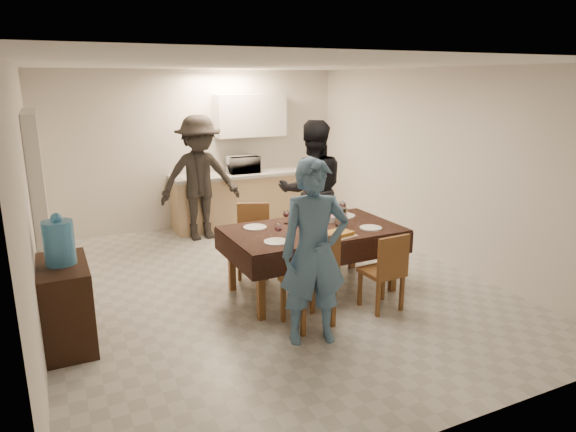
% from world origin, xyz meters
% --- Properties ---
extents(floor, '(5.00, 6.00, 0.02)m').
position_xyz_m(floor, '(0.00, 0.00, 0.00)').
color(floor, '#B2B2AD').
rests_on(floor, ground).
extents(ceiling, '(5.00, 6.00, 0.02)m').
position_xyz_m(ceiling, '(0.00, 0.00, 2.60)').
color(ceiling, white).
rests_on(ceiling, wall_back).
extents(wall_back, '(5.00, 0.02, 2.60)m').
position_xyz_m(wall_back, '(0.00, 3.00, 1.30)').
color(wall_back, silver).
rests_on(wall_back, floor).
extents(wall_front, '(5.00, 0.02, 2.60)m').
position_xyz_m(wall_front, '(0.00, -3.00, 1.30)').
color(wall_front, silver).
rests_on(wall_front, floor).
extents(wall_left, '(0.02, 6.00, 2.60)m').
position_xyz_m(wall_left, '(-2.50, 0.00, 1.30)').
color(wall_left, silver).
rests_on(wall_left, floor).
extents(wall_right, '(0.02, 6.00, 2.60)m').
position_xyz_m(wall_right, '(2.50, 0.00, 1.30)').
color(wall_right, silver).
rests_on(wall_right, floor).
extents(stub_partition, '(0.15, 1.40, 2.10)m').
position_xyz_m(stub_partition, '(-2.42, 1.20, 1.05)').
color(stub_partition, silver).
rests_on(stub_partition, floor).
extents(kitchen_base_cabinet, '(2.20, 0.60, 0.86)m').
position_xyz_m(kitchen_base_cabinet, '(0.60, 2.68, 0.43)').
color(kitchen_base_cabinet, tan).
rests_on(kitchen_base_cabinet, floor).
extents(kitchen_worktop, '(2.24, 0.64, 0.05)m').
position_xyz_m(kitchen_worktop, '(0.60, 2.68, 0.89)').
color(kitchen_worktop, '#AFAFAB').
rests_on(kitchen_worktop, kitchen_base_cabinet).
extents(upper_cabinet, '(1.20, 0.34, 0.70)m').
position_xyz_m(upper_cabinet, '(0.90, 2.82, 1.85)').
color(upper_cabinet, silver).
rests_on(upper_cabinet, wall_back).
extents(dining_table, '(2.00, 1.18, 0.78)m').
position_xyz_m(dining_table, '(0.40, -0.36, 0.74)').
color(dining_table, black).
rests_on(dining_table, floor).
extents(chair_near_left, '(0.50, 0.51, 0.54)m').
position_xyz_m(chair_near_left, '(-0.05, -1.21, 0.61)').
color(chair_near_left, brown).
rests_on(chair_near_left, floor).
extents(chair_near_right, '(0.42, 0.42, 0.47)m').
position_xyz_m(chair_near_right, '(0.85, -1.19, 0.53)').
color(chair_near_right, brown).
rests_on(chair_near_right, floor).
extents(chair_far_left, '(0.55, 0.57, 0.49)m').
position_xyz_m(chair_far_left, '(-0.05, 0.30, 0.56)').
color(chair_far_left, brown).
rests_on(chair_far_left, floor).
extents(chair_far_right, '(0.48, 0.48, 0.48)m').
position_xyz_m(chair_far_right, '(0.85, 0.30, 0.55)').
color(chair_far_right, brown).
rests_on(chair_far_right, floor).
extents(console, '(0.44, 0.87, 0.81)m').
position_xyz_m(console, '(-2.28, -0.49, 0.40)').
color(console, black).
rests_on(console, floor).
extents(water_jug, '(0.27, 0.27, 0.41)m').
position_xyz_m(water_jug, '(-2.28, -0.49, 1.01)').
color(water_jug, '#4494CF').
rests_on(water_jug, console).
extents(wine_bottle, '(0.07, 0.07, 0.28)m').
position_xyz_m(wine_bottle, '(0.35, -0.31, 0.92)').
color(wine_bottle, black).
rests_on(wine_bottle, dining_table).
extents(water_pitcher, '(0.14, 0.14, 0.21)m').
position_xyz_m(water_pitcher, '(0.75, -0.41, 0.88)').
color(water_pitcher, white).
rests_on(water_pitcher, dining_table).
extents(savoury_tart, '(0.43, 0.36, 0.05)m').
position_xyz_m(savoury_tart, '(0.50, -0.74, 0.80)').
color(savoury_tart, '#B08533').
rests_on(savoury_tart, dining_table).
extents(salad_bowl, '(0.18, 0.18, 0.07)m').
position_xyz_m(salad_bowl, '(0.70, -0.18, 0.81)').
color(salad_bowl, silver).
rests_on(salad_bowl, dining_table).
extents(mushroom_dish, '(0.20, 0.20, 0.04)m').
position_xyz_m(mushroom_dish, '(0.35, -0.08, 0.79)').
color(mushroom_dish, silver).
rests_on(mushroom_dish, dining_table).
extents(wine_glass_a, '(0.09, 0.09, 0.20)m').
position_xyz_m(wine_glass_a, '(-0.15, -0.61, 0.87)').
color(wine_glass_a, white).
rests_on(wine_glass_a, dining_table).
extents(wine_glass_b, '(0.09, 0.09, 0.21)m').
position_xyz_m(wine_glass_b, '(0.95, -0.11, 0.88)').
color(wine_glass_b, white).
rests_on(wine_glass_b, dining_table).
extents(wine_glass_c, '(0.08, 0.08, 0.17)m').
position_xyz_m(wine_glass_c, '(0.20, -0.06, 0.86)').
color(wine_glass_c, white).
rests_on(wine_glass_c, dining_table).
extents(plate_near_left, '(0.26, 0.26, 0.02)m').
position_xyz_m(plate_near_left, '(-0.20, -0.66, 0.78)').
color(plate_near_left, silver).
rests_on(plate_near_left, dining_table).
extents(plate_near_right, '(0.26, 0.26, 0.01)m').
position_xyz_m(plate_near_right, '(1.00, -0.66, 0.78)').
color(plate_near_right, silver).
rests_on(plate_near_right, dining_table).
extents(plate_far_left, '(0.27, 0.27, 0.02)m').
position_xyz_m(plate_far_left, '(-0.20, -0.06, 0.78)').
color(plate_far_left, silver).
rests_on(plate_far_left, dining_table).
extents(plate_far_right, '(0.29, 0.29, 0.02)m').
position_xyz_m(plate_far_right, '(1.00, -0.06, 0.78)').
color(plate_far_right, silver).
rests_on(plate_far_right, dining_table).
extents(microwave, '(0.51, 0.35, 0.28)m').
position_xyz_m(microwave, '(0.70, 2.68, 1.05)').
color(microwave, silver).
rests_on(microwave, kitchen_worktop).
extents(person_near, '(0.73, 0.57, 1.77)m').
position_xyz_m(person_near, '(-0.15, -1.41, 0.89)').
color(person_near, '#496E93').
rests_on(person_near, floor).
extents(person_far, '(1.14, 1.02, 1.92)m').
position_xyz_m(person_far, '(0.95, 0.69, 0.96)').
color(person_far, black).
rests_on(person_far, floor).
extents(person_kitchen, '(1.25, 0.72, 1.93)m').
position_xyz_m(person_kitchen, '(-0.18, 2.23, 0.96)').
color(person_kitchen, black).
rests_on(person_kitchen, floor).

